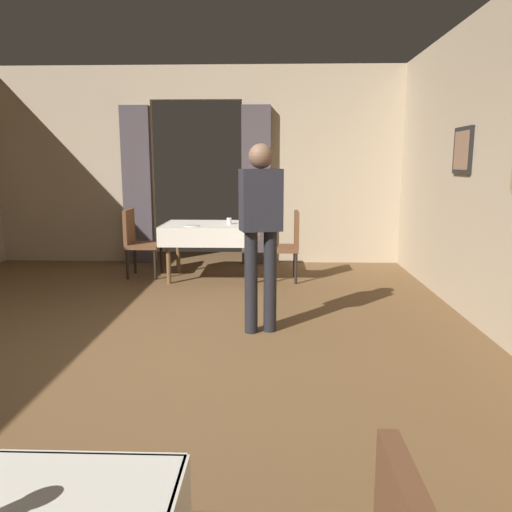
% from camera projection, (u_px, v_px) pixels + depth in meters
% --- Properties ---
extents(ground, '(10.08, 10.08, 0.00)m').
position_uv_depth(ground, '(123.00, 361.00, 4.01)').
color(ground, brown).
extents(wall_back, '(6.40, 0.27, 3.00)m').
position_uv_depth(wall_back, '(197.00, 166.00, 7.85)').
color(wall_back, tan).
rests_on(wall_back, ground).
extents(dining_table_mid, '(1.28, 0.91, 0.75)m').
position_uv_depth(dining_table_mid, '(211.00, 231.00, 6.80)').
color(dining_table_mid, brown).
rests_on(dining_table_mid, ground).
extents(chair_mid_right, '(0.44, 0.44, 0.93)m').
position_uv_depth(chair_mid_right, '(287.00, 242.00, 6.68)').
color(chair_mid_right, black).
rests_on(chair_mid_right, ground).
extents(chair_mid_left, '(0.45, 0.44, 0.93)m').
position_uv_depth(chair_mid_left, '(138.00, 240.00, 6.94)').
color(chair_mid_left, black).
rests_on(chair_mid_left, ground).
extents(glass_mid_a, '(0.07, 0.07, 0.09)m').
position_uv_depth(glass_mid_a, '(229.00, 221.00, 6.70)').
color(glass_mid_a, silver).
rests_on(glass_mid_a, dining_table_mid).
extents(plate_mid_b, '(0.19, 0.19, 0.01)m').
position_uv_depth(plate_mid_b, '(192.00, 226.00, 6.50)').
color(plate_mid_b, white).
rests_on(plate_mid_b, dining_table_mid).
extents(person_waiter_by_doorway, '(0.41, 0.31, 1.72)m').
position_uv_depth(person_waiter_by_doorway, '(261.00, 223.00, 4.54)').
color(person_waiter_by_doorway, black).
rests_on(person_waiter_by_doorway, ground).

